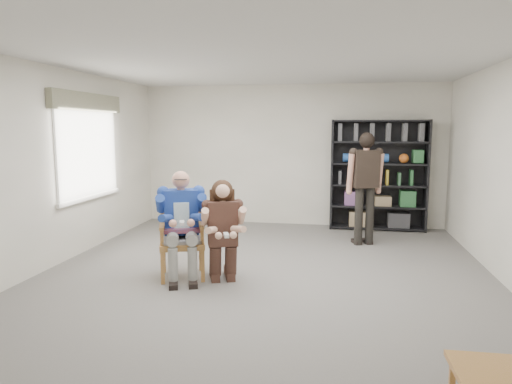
% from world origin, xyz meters
% --- Properties ---
extents(room_shell, '(6.00, 7.00, 2.80)m').
position_xyz_m(room_shell, '(0.00, 0.00, 1.40)').
color(room_shell, beige).
rests_on(room_shell, ground).
extents(floor, '(6.00, 7.00, 0.01)m').
position_xyz_m(floor, '(0.00, 0.00, 0.00)').
color(floor, slate).
rests_on(floor, ground).
extents(window_left, '(0.16, 2.00, 1.75)m').
position_xyz_m(window_left, '(-2.95, 1.00, 1.63)').
color(window_left, silver).
rests_on(window_left, room_shell).
extents(armchair, '(0.80, 0.78, 1.08)m').
position_xyz_m(armchair, '(-1.05, -0.12, 0.54)').
color(armchair, '#A77D2E').
rests_on(armchair, floor).
extents(seated_man, '(0.86, 1.00, 1.41)m').
position_xyz_m(seated_man, '(-1.05, -0.12, 0.71)').
color(seated_man, navy).
rests_on(seated_man, floor).
extents(kneeling_woman, '(0.80, 1.00, 1.29)m').
position_xyz_m(kneeling_woman, '(-0.47, -0.24, 0.65)').
color(kneeling_woman, '#3D211D').
rests_on(kneeling_woman, floor).
extents(bookshelf, '(1.80, 0.38, 2.10)m').
position_xyz_m(bookshelf, '(1.70, 3.28, 1.05)').
color(bookshelf, black).
rests_on(bookshelf, floor).
extents(standing_man, '(0.65, 0.49, 1.86)m').
position_xyz_m(standing_man, '(1.38, 2.03, 0.93)').
color(standing_man, black).
rests_on(standing_man, floor).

